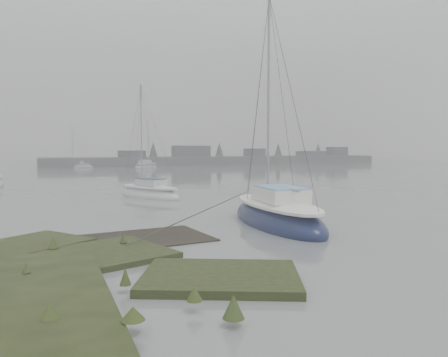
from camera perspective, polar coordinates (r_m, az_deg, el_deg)
ground at (r=39.71m, az=-17.91°, el=-0.47°), size 160.00×160.00×0.00m
far_shoreline at (r=77.44m, az=0.28°, el=2.50°), size 60.00×8.00×4.15m
sailboat_main at (r=17.29m, az=6.89°, el=-4.99°), size 2.89×7.10×9.78m
sailboat_white at (r=26.95m, az=-9.76°, el=-1.92°), size 3.82×5.48×7.41m
sailboat_far_b at (r=64.32m, az=-10.15°, el=1.55°), size 4.98×5.02×7.52m
sailboat_far_c at (r=68.33m, az=-18.63°, el=1.53°), size 5.01×2.85×6.72m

